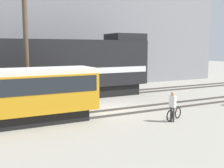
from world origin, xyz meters
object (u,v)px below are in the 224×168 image
object	(u,v)px
bicycle	(174,114)
person	(173,104)
utility_pole_left	(26,45)
streetcar	(15,93)
freight_locomotive	(48,69)

from	to	relation	value
bicycle	person	distance (m)	0.87
person	utility_pole_left	bearing A→B (deg)	135.34
streetcar	person	world-z (taller)	streetcar
freight_locomotive	person	world-z (taller)	freight_locomotive
bicycle	person	world-z (taller)	person
streetcar	utility_pole_left	xyz separation A→B (m)	(1.30, 3.33, 2.70)
person	bicycle	bearing A→B (deg)	38.28
streetcar	person	xyz separation A→B (m)	(8.15, -3.44, -0.70)
streetcar	utility_pole_left	size ratio (longest dim) A/B	1.01
bicycle	freight_locomotive	bearing A→B (deg)	116.59
bicycle	person	size ratio (longest dim) A/B	0.89
freight_locomotive	utility_pole_left	world-z (taller)	utility_pole_left
person	streetcar	bearing A→B (deg)	157.12
freight_locomotive	streetcar	distance (m)	7.62
streetcar	bicycle	distance (m)	9.20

